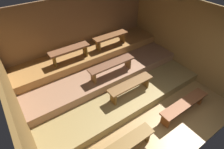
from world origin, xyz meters
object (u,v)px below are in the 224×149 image
Objects in this scene: bench_lower_center at (131,85)px; bench_upper_left at (70,51)px; bench_middle_center at (112,65)px; bench_upper_right at (111,37)px; bench_floor_left at (123,147)px; bench_floor_right at (184,105)px.

bench_lower_center is 1.12× the size of bench_upper_left.
bench_middle_center is 1.35m from bench_upper_right.
bench_floor_left is 1.28× the size of bench_upper_left.
bench_upper_left is 1.00× the size of bench_upper_right.
bench_floor_right is at bearing -84.78° from bench_upper_right.
bench_floor_left is at bearing 180.00° from bench_floor_right.
bench_middle_center is 1.19× the size of bench_upper_right.
bench_upper_left reaches higher than bench_middle_center.
bench_floor_right is (2.18, 0.00, 0.00)m from bench_floor_left.
bench_upper_left is at bearing 84.78° from bench_floor_left.
bench_floor_left is at bearing -134.75° from bench_lower_center.
bench_floor_right is 1.28× the size of bench_upper_right.
bench_middle_center is at bearing -51.97° from bench_upper_left.
bench_upper_right is (1.89, 3.21, 0.81)m from bench_floor_left.
bench_middle_center is (1.16, 2.10, 0.54)m from bench_floor_left.
bench_middle_center is at bearing -123.54° from bench_upper_right.
bench_middle_center is 1.19× the size of bench_upper_left.
bench_lower_center is at bearing -63.40° from bench_upper_left.
bench_lower_center reaches higher than bench_floor_left.
bench_floor_left is 2.18m from bench_floor_right.
bench_middle_center is at bearing 116.02° from bench_floor_right.
bench_floor_left is 2.46m from bench_middle_center.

